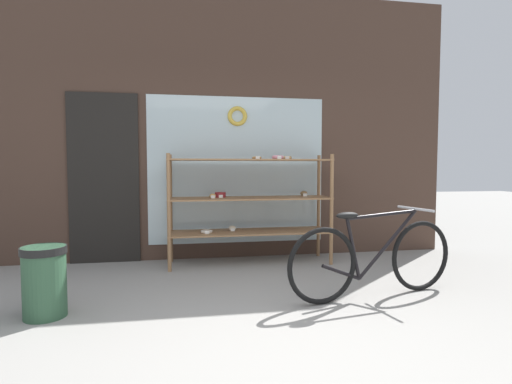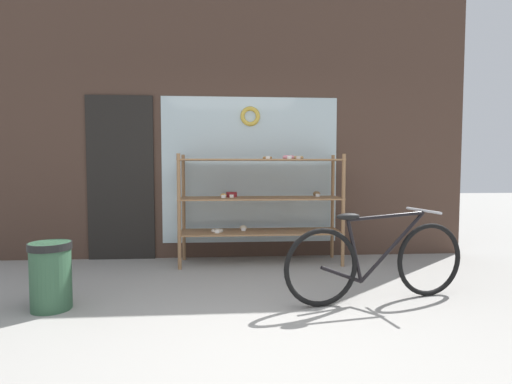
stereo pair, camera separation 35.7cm
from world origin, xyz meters
TOP-DOWN VIEW (x-y plane):
  - ground_plane at (0.00, 0.00)m, footprint 30.00×30.00m
  - storefront_facade at (-0.03, 2.77)m, footprint 6.18×0.13m
  - display_case at (0.31, 2.37)m, footprint 1.98×0.53m
  - bicycle at (1.22, 0.89)m, footprint 1.74×0.51m
  - trash_bin at (-1.58, 0.88)m, footprint 0.34×0.34m

SIDE VIEW (x-z plane):
  - ground_plane at x=0.00m, z-range 0.00..0.00m
  - trash_bin at x=-1.58m, z-range 0.03..0.59m
  - bicycle at x=1.22m, z-range -0.04..0.77m
  - display_case at x=0.31m, z-range 0.14..1.49m
  - storefront_facade at x=-0.03m, z-range -0.04..3.42m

